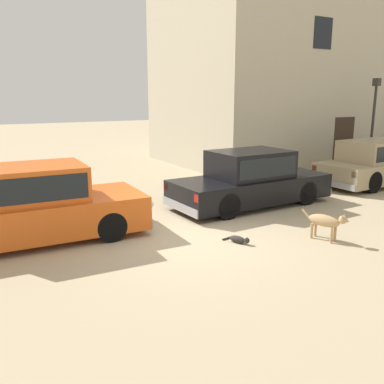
% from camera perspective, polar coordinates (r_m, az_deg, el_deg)
% --- Properties ---
extents(ground_plane, '(80.00, 80.00, 0.00)m').
position_cam_1_polar(ground_plane, '(8.96, -0.95, -6.07)').
color(ground_plane, tan).
extents(parked_sedan_nearest, '(4.51, 1.98, 1.57)m').
position_cam_1_polar(parked_sedan_nearest, '(9.12, -20.41, -1.55)').
color(parked_sedan_nearest, '#D15619').
rests_on(parked_sedan_nearest, ground_plane).
extents(parked_sedan_second, '(4.63, 1.85, 1.50)m').
position_cam_1_polar(parked_sedan_second, '(11.40, 8.01, 1.80)').
color(parked_sedan_second, black).
rests_on(parked_sedan_second, ground_plane).
extents(parked_sedan_third, '(4.77, 1.92, 1.49)m').
position_cam_1_polar(parked_sedan_third, '(15.38, 24.02, 3.73)').
color(parked_sedan_third, tan).
rests_on(parked_sedan_third, ground_plane).
extents(apartment_block, '(15.44, 6.97, 7.61)m').
position_cam_1_polar(apartment_block, '(21.87, 17.51, 14.77)').
color(apartment_block, '#BCB299').
rests_on(apartment_block, ground_plane).
extents(stray_dog_spotted, '(0.39, 1.04, 0.63)m').
position_cam_1_polar(stray_dog_spotted, '(9.04, 17.89, -3.86)').
color(stray_dog_spotted, tan).
rests_on(stray_dog_spotted, ground_plane).
extents(stray_cat, '(0.33, 0.58, 0.16)m').
position_cam_1_polar(stray_cat, '(8.60, 6.39, -6.47)').
color(stray_cat, '#2D2B28').
rests_on(stray_cat, ground_plane).
extents(street_lamp, '(0.22, 0.22, 3.56)m').
position_cam_1_polar(street_lamp, '(17.38, 23.61, 9.90)').
color(street_lamp, '#2D2B28').
rests_on(street_lamp, ground_plane).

